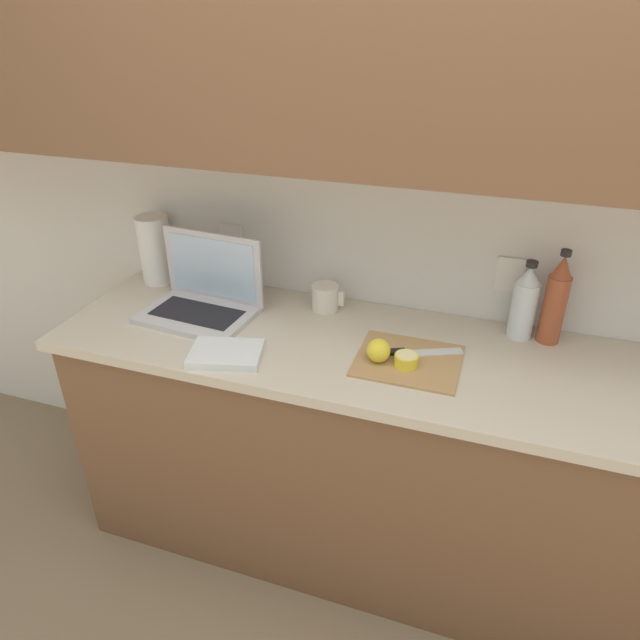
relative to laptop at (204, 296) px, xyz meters
The scene contains 13 objects.
ground_plane 1.24m from the laptop, ahead, with size 12.00×12.00×0.00m, color #847056.
wall_back 1.01m from the laptop, 13.39° to the left, with size 5.20×0.38×2.60m.
counter_unit 0.95m from the laptop, ahead, with size 2.43×0.62×0.89m.
laptop is the anchor object (origin of this frame).
cutting_board 0.76m from the laptop, ahead, with size 0.32×0.27×0.01m, color tan.
knife 0.72m from the laptop, ahead, with size 0.28×0.15×0.02m.
lemon_half_cut 0.76m from the laptop, ahead, with size 0.07×0.07×0.04m.
lemon_whole_beside 0.67m from the laptop, 10.89° to the right, with size 0.07×0.07×0.07m.
bottle_green_soda 1.17m from the laptop, ahead, with size 0.07×0.07×0.32m.
bottle_oil_tall 1.08m from the laptop, ahead, with size 0.08×0.08×0.27m.
measuring_cup 0.43m from the laptop, 21.16° to the left, with size 0.12×0.10×0.09m.
paper_towel_roll 0.35m from the laptop, 149.49° to the left, with size 0.12×0.12×0.26m.
dish_towel 0.32m from the laptop, 49.87° to the right, with size 0.22×0.16×0.02m, color white.
Camera 1 is at (0.17, -1.52, 1.86)m, focal length 32.00 mm.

